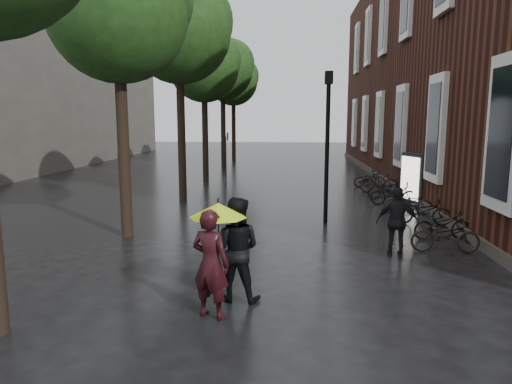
# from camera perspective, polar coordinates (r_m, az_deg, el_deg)

# --- Properties ---
(ground) EXTENTS (120.00, 120.00, 0.00)m
(ground) POSITION_cam_1_polar(r_m,az_deg,el_deg) (6.37, -1.24, -22.44)
(ground) COLOR black
(brick_building) EXTENTS (10.20, 33.20, 12.00)m
(brick_building) POSITION_cam_1_polar(r_m,az_deg,el_deg) (26.90, 26.81, 13.89)
(brick_building) COLOR #38160F
(brick_building) RESTS_ON ground
(street_trees) EXTENTS (4.33, 34.03, 8.91)m
(street_trees) POSITION_cam_1_polar(r_m,az_deg,el_deg) (21.99, -7.95, 16.94)
(street_trees) COLOR black
(street_trees) RESTS_ON ground
(person_burgundy) EXTENTS (0.80, 0.66, 1.87)m
(person_burgundy) POSITION_cam_1_polar(r_m,az_deg,el_deg) (7.75, -5.70, -8.93)
(person_burgundy) COLOR black
(person_burgundy) RESTS_ON ground
(person_black) EXTENTS (1.03, 0.84, 1.94)m
(person_black) POSITION_cam_1_polar(r_m,az_deg,el_deg) (8.43, -2.56, -7.15)
(person_black) COLOR black
(person_black) RESTS_ON ground
(lime_umbrella) EXTENTS (1.00, 1.00, 1.49)m
(lime_umbrella) POSITION_cam_1_polar(r_m,az_deg,el_deg) (7.86, -4.75, -2.28)
(lime_umbrella) COLOR black
(lime_umbrella) RESTS_ON ground
(pedestrian_walking) EXTENTS (1.06, 0.57, 1.71)m
(pedestrian_walking) POSITION_cam_1_polar(r_m,az_deg,el_deg) (11.60, 17.27, -3.60)
(pedestrian_walking) COLOR black
(pedestrian_walking) RESTS_ON ground
(parked_bicycles) EXTENTS (2.05, 11.74, 1.03)m
(parked_bicycles) POSITION_cam_1_polar(r_m,az_deg,el_deg) (17.49, 17.66, -0.76)
(parked_bicycles) COLOR black
(parked_bicycles) RESTS_ON ground
(ad_lightbox) EXTENTS (0.31, 1.34, 2.02)m
(ad_lightbox) POSITION_cam_1_polar(r_m,az_deg,el_deg) (18.63, 19.10, 1.51)
(ad_lightbox) COLOR black
(ad_lightbox) RESTS_ON ground
(lamp_post) EXTENTS (0.25, 0.25, 4.77)m
(lamp_post) POSITION_cam_1_polar(r_m,az_deg,el_deg) (14.55, 8.93, 7.34)
(lamp_post) COLOR black
(lamp_post) RESTS_ON ground
(cycle_sign) EXTENTS (0.14, 0.48, 2.63)m
(cycle_sign) POSITION_cam_1_polar(r_m,az_deg,el_deg) (24.19, -3.69, 5.38)
(cycle_sign) COLOR #262628
(cycle_sign) RESTS_ON ground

